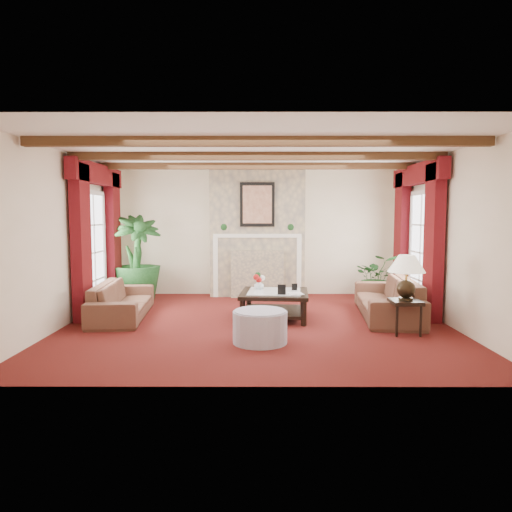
{
  "coord_description": "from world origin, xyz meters",
  "views": [
    {
      "loc": [
        -0.0,
        -7.2,
        1.71
      ],
      "look_at": [
        -0.02,
        0.4,
        1.04
      ],
      "focal_mm": 32.0,
      "sensor_mm": 36.0,
      "label": 1
    }
  ],
  "objects_px": {
    "potted_palm": "(137,277)",
    "ottoman": "(260,327)",
    "sofa_left": "(122,294)",
    "side_table": "(405,317)",
    "sofa_right": "(387,291)",
    "coffee_table": "(274,305)"
  },
  "relations": [
    {
      "from": "potted_palm",
      "to": "ottoman",
      "type": "relative_size",
      "value": 2.7
    },
    {
      "from": "sofa_left",
      "to": "ottoman",
      "type": "xyz_separation_m",
      "value": [
        2.32,
        -1.55,
        -0.18
      ]
    },
    {
      "from": "potted_palm",
      "to": "sofa_left",
      "type": "bearing_deg",
      "value": -84.26
    },
    {
      "from": "side_table",
      "to": "potted_palm",
      "type": "bearing_deg",
      "value": 150.53
    },
    {
      "from": "sofa_right",
      "to": "side_table",
      "type": "xyz_separation_m",
      "value": [
        -0.06,
        -1.13,
        -0.19
      ]
    },
    {
      "from": "sofa_left",
      "to": "side_table",
      "type": "height_order",
      "value": "sofa_left"
    },
    {
      "from": "coffee_table",
      "to": "sofa_left",
      "type": "bearing_deg",
      "value": -177.04
    },
    {
      "from": "potted_palm",
      "to": "ottoman",
      "type": "distance_m",
      "value": 3.95
    },
    {
      "from": "sofa_right",
      "to": "coffee_table",
      "type": "xyz_separation_m",
      "value": [
        -1.92,
        -0.14,
        -0.21
      ]
    },
    {
      "from": "sofa_left",
      "to": "potted_palm",
      "type": "relative_size",
      "value": 1.04
    },
    {
      "from": "sofa_left",
      "to": "coffee_table",
      "type": "height_order",
      "value": "sofa_left"
    },
    {
      "from": "side_table",
      "to": "ottoman",
      "type": "relative_size",
      "value": 0.68
    },
    {
      "from": "potted_palm",
      "to": "ottoman",
      "type": "height_order",
      "value": "potted_palm"
    },
    {
      "from": "sofa_left",
      "to": "coffee_table",
      "type": "relative_size",
      "value": 1.87
    },
    {
      "from": "sofa_right",
      "to": "side_table",
      "type": "distance_m",
      "value": 1.15
    },
    {
      "from": "sofa_left",
      "to": "ottoman",
      "type": "relative_size",
      "value": 2.8
    },
    {
      "from": "sofa_right",
      "to": "potted_palm",
      "type": "distance_m",
      "value": 4.87
    },
    {
      "from": "ottoman",
      "to": "sofa_left",
      "type": "bearing_deg",
      "value": 146.24
    },
    {
      "from": "potted_palm",
      "to": "sofa_right",
      "type": "bearing_deg",
      "value": -17.48
    },
    {
      "from": "ottoman",
      "to": "coffee_table",
      "type": "bearing_deg",
      "value": 80.35
    },
    {
      "from": "side_table",
      "to": "ottoman",
      "type": "distance_m",
      "value": 2.17
    },
    {
      "from": "coffee_table",
      "to": "ottoman",
      "type": "height_order",
      "value": "coffee_table"
    }
  ]
}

